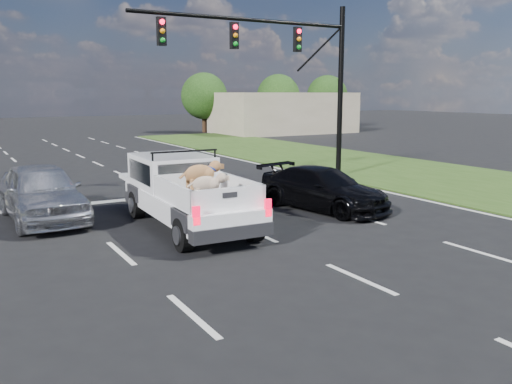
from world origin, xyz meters
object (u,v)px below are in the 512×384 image
at_px(traffic_signal, 293,62).
at_px(silver_sedan, 42,192).
at_px(pickup_truck, 185,192).
at_px(black_coupe, 323,189).

xyz_separation_m(traffic_signal, silver_sedan, (-9.90, -2.22, -3.92)).
bearing_deg(pickup_truck, black_coupe, 0.82).
height_order(traffic_signal, black_coupe, traffic_signal).
distance_m(traffic_signal, silver_sedan, 10.87).
height_order(traffic_signal, pickup_truck, traffic_signal).
bearing_deg(silver_sedan, pickup_truck, -41.68).
xyz_separation_m(pickup_truck, silver_sedan, (-3.20, 2.69, -0.15)).
bearing_deg(silver_sedan, traffic_signal, 10.97).
distance_m(pickup_truck, black_coupe, 4.51).
distance_m(silver_sedan, black_coupe, 8.19).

